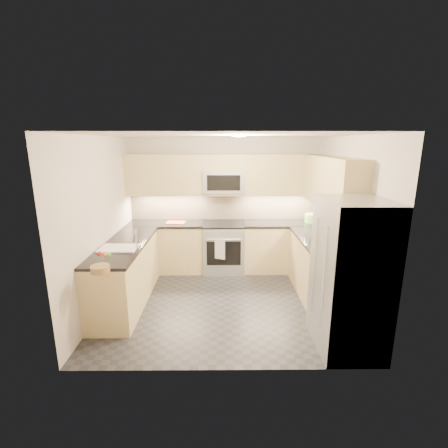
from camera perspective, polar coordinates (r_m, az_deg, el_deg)
floor at (r=5.21m, az=0.03°, el=-13.31°), size 3.60×3.20×0.00m
ceiling at (r=4.63m, az=0.04°, el=15.33°), size 3.60×3.20×0.02m
wall_back at (r=6.34m, az=-0.09°, el=3.63°), size 3.60×0.02×2.50m
wall_front at (r=3.24m, az=0.28°, el=-6.67°), size 3.60×0.02×2.50m
wall_left at (r=5.08m, az=-20.70°, el=0.10°), size 0.02×3.20×2.50m
wall_right at (r=5.11m, az=20.65°, el=0.17°), size 0.02×3.20×2.50m
base_cab_back_left at (r=6.33m, az=-10.01°, el=-4.08°), size 1.42×0.60×0.90m
base_cab_back_right at (r=6.34m, az=9.85°, el=-4.03°), size 1.42×0.60×0.90m
base_cab_right at (r=5.39m, az=16.34°, el=-7.73°), size 0.60×1.70×0.90m
base_cab_peninsula at (r=5.23m, az=-16.82°, el=-8.43°), size 0.60×2.00×0.90m
countertop_back_left at (r=6.20m, az=-10.20°, el=0.05°), size 1.42×0.63×0.04m
countertop_back_right at (r=6.22m, az=10.03°, el=0.09°), size 1.42×0.63×0.04m
countertop_right at (r=5.24m, az=16.69°, el=-2.94°), size 0.63×1.70×0.04m
countertop_peninsula at (r=5.07m, az=-17.19°, el=-3.51°), size 0.63×2.00×0.04m
upper_cab_back at (r=6.08m, az=-0.08°, el=8.66°), size 3.60×0.35×0.75m
upper_cab_right at (r=5.21m, az=18.32°, el=7.05°), size 0.35×1.95×0.75m
backsplash_back at (r=6.34m, az=-0.09°, el=3.13°), size 3.60×0.01×0.51m
backsplash_right at (r=5.53m, az=18.92°, el=0.74°), size 0.01×2.30×0.51m
gas_range at (r=6.22m, az=-0.07°, el=-4.15°), size 0.76×0.65×0.91m
range_cooktop at (r=6.09m, az=-0.07°, el=-0.03°), size 0.76×0.65×0.03m
oven_door_glass at (r=5.91m, az=-0.05°, el=-5.19°), size 0.62×0.02×0.45m
oven_handle at (r=5.80m, az=-0.05°, el=-2.74°), size 0.60×0.02×0.02m
microwave at (r=6.07m, az=-0.08°, el=7.46°), size 0.76×0.40×0.40m
microwave_door at (r=5.87m, az=-0.07°, el=7.23°), size 0.60×0.01×0.28m
refrigerator at (r=4.07m, az=21.29°, el=-8.53°), size 0.70×0.90×1.80m
fridge_handle_left at (r=3.77m, az=17.07°, el=-9.15°), size 0.02×0.02×1.20m
fridge_handle_right at (r=4.09m, az=15.58°, el=-7.19°), size 0.02×0.02×1.20m
sink_basin at (r=4.86m, az=-17.98°, el=-4.85°), size 0.52×0.38×0.16m
faucet at (r=4.73m, az=-15.16°, el=-2.62°), size 0.03×0.03×0.28m
utensil_bowl at (r=6.34m, az=15.23°, el=1.00°), size 0.33×0.33×0.16m
cutting_board at (r=6.16m, az=-8.50°, el=0.27°), size 0.37×0.27×0.01m
fruit_basket at (r=4.06m, az=-20.94°, el=-7.37°), size 0.22×0.22×0.08m
fruit_apple at (r=4.35m, az=-21.05°, el=-4.89°), size 0.06×0.06×0.06m
fruit_pear at (r=4.27m, az=-19.66°, el=-5.12°), size 0.06×0.06×0.06m
dish_towel_check at (r=5.84m, az=-0.77°, el=-4.40°), size 0.19×0.10×0.38m
fruit_orange at (r=4.28m, az=-20.05°, el=-5.12°), size 0.07×0.07×0.07m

